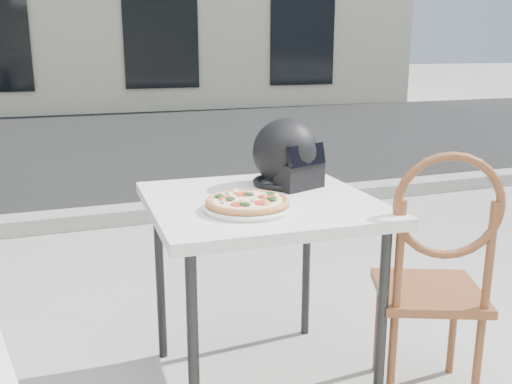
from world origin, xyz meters
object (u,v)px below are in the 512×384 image
object	(u,v)px
pizza	(248,202)
cafe_chair_main	(436,268)
cafe_table_main	(261,216)
helmet	(287,156)
plate	(248,208)

from	to	relation	value
pizza	cafe_chair_main	xyz separation A→B (m)	(0.66, -0.21, -0.26)
cafe_table_main	helmet	bearing A→B (deg)	42.36
plate	helmet	size ratio (longest dim) A/B	1.14
cafe_table_main	plate	size ratio (longest dim) A/B	2.16
cafe_chair_main	pizza	bearing A→B (deg)	5.67
cafe_table_main	plate	distance (m)	0.19
plate	helmet	distance (m)	0.42
plate	pizza	world-z (taller)	pizza
pizza	cafe_chair_main	size ratio (longest dim) A/B	0.31
plate	cafe_chair_main	distance (m)	0.73
pizza	plate	bearing A→B (deg)	-109.86
plate	helmet	xyz separation A→B (m)	(0.28, 0.30, 0.11)
cafe_table_main	plate	world-z (taller)	plate
helmet	pizza	bearing A→B (deg)	-153.02
cafe_table_main	cafe_chair_main	size ratio (longest dim) A/B	0.86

